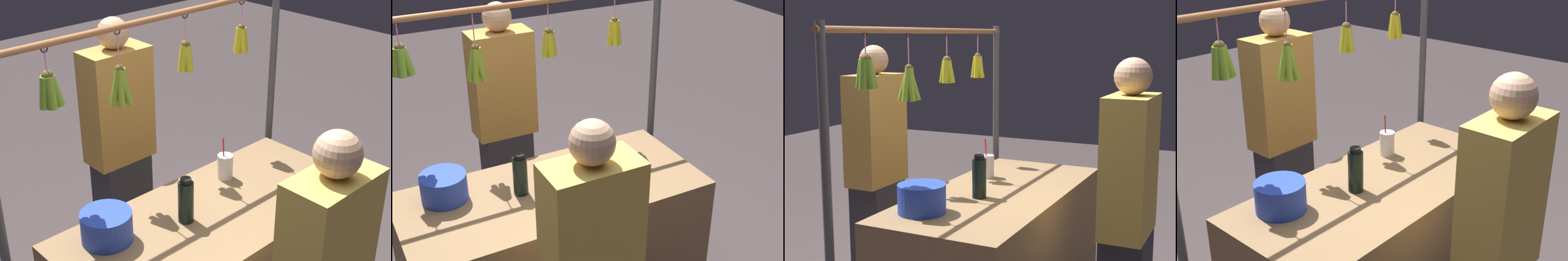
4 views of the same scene
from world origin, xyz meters
TOP-DOWN VIEW (x-y plane):
  - market_counter at (0.00, 0.00)m, footprint 1.61×0.72m
  - display_rack at (0.03, -0.43)m, footprint 1.88×0.11m
  - water_bottle at (0.16, -0.03)m, footprint 0.08×0.08m
  - blue_bucket at (0.53, -0.17)m, footprint 0.24×0.24m
  - drink_cup at (-0.27, -0.19)m, footprint 0.08×0.08m
  - vendor_person at (-0.05, -0.86)m, footprint 0.39×0.21m

SIDE VIEW (x-z plane):
  - market_counter at x=0.00m, z-range 0.00..0.83m
  - vendor_person at x=-0.05m, z-range -0.01..1.63m
  - drink_cup at x=-0.27m, z-range 0.78..1.03m
  - blue_bucket at x=0.53m, z-range 0.83..0.98m
  - water_bottle at x=0.16m, z-range 0.83..1.06m
  - display_rack at x=0.03m, z-range 0.33..2.09m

